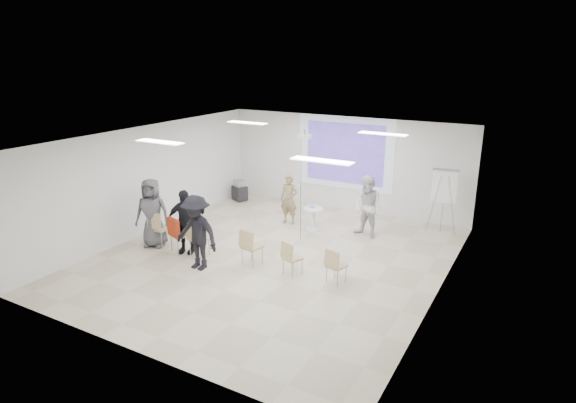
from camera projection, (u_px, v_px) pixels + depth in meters
The scene contains 30 objects.
floor at pixel (272, 260), 11.97m from camera, with size 8.00×9.00×0.10m, color beige.
ceiling at pixel (271, 136), 11.05m from camera, with size 8.00×9.00×0.10m, color white.
wall_back at pixel (345, 164), 15.30m from camera, with size 8.00×0.10×3.00m, color silver.
wall_left at pixel (147, 179), 13.39m from camera, with size 0.10×9.00×3.00m, color silver.
wall_right at pixel (445, 229), 9.62m from camera, with size 0.10×9.00×3.00m, color silver.
projection_halo at pixel (345, 153), 15.14m from camera, with size 3.20×0.01×2.30m, color silver.
projection_image at pixel (345, 153), 15.13m from camera, with size 2.60×0.01×1.90m, color #4E36B8.
pedestal_table at pixel (313, 218), 13.69m from camera, with size 0.64×0.64×0.68m.
player_left at pixel (289, 196), 14.13m from camera, with size 0.62×0.42×1.69m, color #907D58.
player_right at pixel (368, 204), 13.05m from camera, with size 0.92×0.74×1.91m, color white.
controller_left at pixel (299, 186), 14.18m from camera, with size 0.04×0.11×0.04m, color white.
controller_right at pixel (366, 189), 13.24m from camera, with size 0.04×0.11×0.04m, color white.
chair_far_left at pixel (158, 226), 12.48m from camera, with size 0.45×0.49×0.97m.
chair_left_mid at pixel (177, 233), 12.13m from camera, with size 0.55×0.57×0.90m.
chair_left_inner at pixel (197, 237), 11.88m from camera, with size 0.49×0.51×0.88m.
chair_center at pixel (250, 245), 11.38m from camera, with size 0.48×0.51×0.91m.
chair_right_inner at pixel (290, 256), 10.88m from camera, with size 0.49×0.51×0.81m.
chair_right_far at pixel (335, 264), 10.48m from camera, with size 0.47×0.49×0.81m.
red_jacket at pixel (173, 228), 11.94m from camera, with size 0.48×0.11×0.46m, color #B13015.
laptop at pixel (200, 238), 11.97m from camera, with size 0.32×0.23×0.03m, color black.
audience_left at pixel (185, 217), 12.02m from camera, with size 1.10×0.66×1.90m, color black.
audience_mid at pixel (196, 228), 11.08m from camera, with size 1.31×0.72×2.03m, color black.
audience_outer at pixel (152, 209), 12.42m from camera, with size 0.99×0.65×2.04m, color #505055.
flipchart_easel at pixel (445, 186), 13.19m from camera, with size 0.80×0.61×1.86m.
av_cart at pixel (240, 191), 16.50m from camera, with size 0.59×0.54×0.72m.
ceiling_projector at pixel (304, 142), 12.35m from camera, with size 0.30×0.25×3.00m.
fluor_panel_nw at pixel (247, 123), 13.67m from camera, with size 1.20×0.30×0.02m, color white.
fluor_panel_ne at pixel (383, 134), 11.81m from camera, with size 1.20×0.30×0.02m, color white.
fluor_panel_sw at pixel (160, 142), 10.75m from camera, with size 1.20×0.30×0.02m, color white.
fluor_panel_se at pixel (322, 161), 8.89m from camera, with size 1.20×0.30×0.02m, color white.
Camera 1 is at (5.70, -9.41, 4.88)m, focal length 30.00 mm.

